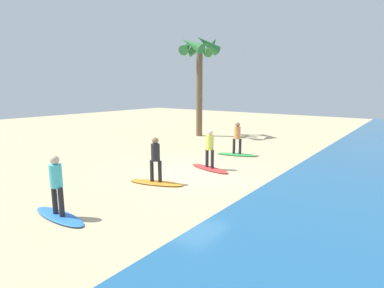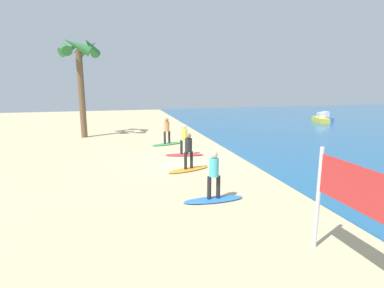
# 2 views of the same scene
# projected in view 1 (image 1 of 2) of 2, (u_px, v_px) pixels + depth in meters

# --- Properties ---
(ground_plane) EXTENTS (60.00, 60.00, 0.00)m
(ground_plane) POSITION_uv_depth(u_px,v_px,m) (192.00, 174.00, 12.41)
(ground_plane) COLOR #CCB789
(surfboard_green) EXTENTS (1.15, 2.17, 0.09)m
(surfboard_green) POSITION_uv_depth(u_px,v_px,m) (237.00, 154.00, 15.86)
(surfboard_green) COLOR green
(surfboard_green) RESTS_ON ground
(surfer_green) EXTENTS (0.32, 0.45, 1.64)m
(surfer_green) POSITION_uv_depth(u_px,v_px,m) (237.00, 136.00, 15.68)
(surfer_green) COLOR #232328
(surfer_green) RESTS_ON surfboard_green
(surfboard_red) EXTENTS (0.96, 2.17, 0.09)m
(surfboard_red) POSITION_uv_depth(u_px,v_px,m) (210.00, 168.00, 13.12)
(surfboard_red) COLOR red
(surfboard_red) RESTS_ON ground
(surfer_red) EXTENTS (0.32, 0.45, 1.64)m
(surfer_red) POSITION_uv_depth(u_px,v_px,m) (210.00, 146.00, 12.94)
(surfer_red) COLOR #232328
(surfer_red) RESTS_ON surfboard_red
(surfboard_orange) EXTENTS (1.21, 2.17, 0.09)m
(surfboard_orange) POSITION_uv_depth(u_px,v_px,m) (156.00, 183.00, 11.15)
(surfboard_orange) COLOR orange
(surfboard_orange) RESTS_ON ground
(surfer_orange) EXTENTS (0.32, 0.44, 1.64)m
(surfer_orange) POSITION_uv_depth(u_px,v_px,m) (156.00, 156.00, 10.97)
(surfer_orange) COLOR #232328
(surfer_orange) RESTS_ON surfboard_orange
(surfboard_blue) EXTENTS (0.58, 2.11, 0.09)m
(surfboard_blue) POSITION_uv_depth(u_px,v_px,m) (59.00, 216.00, 8.23)
(surfboard_blue) COLOR blue
(surfboard_blue) RESTS_ON ground
(surfer_blue) EXTENTS (0.32, 0.46, 1.64)m
(surfer_blue) POSITION_uv_depth(u_px,v_px,m) (56.00, 181.00, 8.05)
(surfer_blue) COLOR #232328
(surfer_blue) RESTS_ON surfboard_blue
(palm_tree) EXTENTS (2.88, 3.03, 7.05)m
(palm_tree) POSITION_uv_depth(u_px,v_px,m) (199.00, 56.00, 21.34)
(palm_tree) COLOR brown
(palm_tree) RESTS_ON ground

